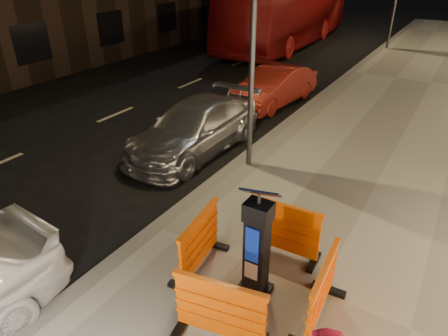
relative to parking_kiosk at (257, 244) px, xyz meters
The scene contains 12 objects.
ground_plane 2.45m from the parking_kiosk, 168.63° to the left, with size 120.00×120.00×0.00m, color black.
sidewalk 1.29m from the parking_kiosk, 28.90° to the left, with size 6.00×60.00×0.15m, color gray.
kerb 2.42m from the parking_kiosk, 168.63° to the left, with size 0.30×60.00×0.15m, color slate.
parking_kiosk is the anchor object (origin of this frame).
barrier_front 1.02m from the parking_kiosk, 90.00° to the right, with size 1.20×0.49×0.93m, color #FF5C00.
barrier_back 1.02m from the parking_kiosk, 90.00° to the left, with size 1.20×0.49×0.93m, color #FF5C00.
barrier_kerbside 1.02m from the parking_kiosk, behind, with size 1.20×0.49×0.93m, color #FF5C00.
barrier_bldgside 1.02m from the parking_kiosk, ahead, with size 1.20×0.49×0.93m, color #FF5C00.
car_silver 5.21m from the parking_kiosk, 134.59° to the left, with size 1.72×4.24×1.23m, color silver.
car_red 8.66m from the parking_kiosk, 113.43° to the left, with size 1.28×3.68×1.21m, color maroon.
bus_doubledecker 18.72m from the parking_kiosk, 112.10° to the left, with size 2.86×12.23×3.41m, color maroon.
street_lamp_mid 4.51m from the parking_kiosk, 119.52° to the left, with size 0.12×0.12×6.00m, color #3F3F44.
Camera 1 is at (4.02, -4.29, 4.43)m, focal length 32.00 mm.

